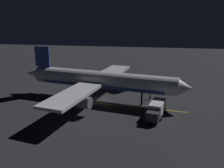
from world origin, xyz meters
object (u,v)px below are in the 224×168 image
traffic_cone_near_right (119,109)px  traffic_cone_under_wing (128,89)px  baggage_truck (156,110)px  airliner (99,81)px  traffic_cone_near_left (157,90)px  ground_crew_worker (150,95)px  catering_truck (127,84)px

traffic_cone_near_right → traffic_cone_under_wing: bearing=178.7°
baggage_truck → traffic_cone_under_wing: (-14.66, -6.38, -1.06)m
airliner → traffic_cone_near_left: bearing=126.3°
ground_crew_worker → airliner: bearing=-77.6°
traffic_cone_near_left → traffic_cone_under_wing: 6.61m
traffic_cone_near_left → traffic_cone_near_right: bearing=-26.9°
traffic_cone_near_right → traffic_cone_near_left: bearing=153.1°
airliner → traffic_cone_near_right: size_ratio=65.07×
ground_crew_worker → traffic_cone_near_left: ground_crew_worker is taller
ground_crew_worker → traffic_cone_under_wing: ground_crew_worker is taller
catering_truck → traffic_cone_under_wing: catering_truck is taller
baggage_truck → traffic_cone_near_left: baggage_truck is taller
baggage_truck → ground_crew_worker: 9.22m
catering_truck → traffic_cone_near_right: catering_truck is taller
airliner → ground_crew_worker: 10.83m
traffic_cone_near_right → traffic_cone_under_wing: 12.77m
traffic_cone_under_wing → airliner: bearing=-33.0°
baggage_truck → ground_crew_worker: size_ratio=3.90×
airliner → traffic_cone_under_wing: (-7.77, 5.04, -3.80)m
traffic_cone_near_right → catering_truck: bearing=-179.0°
traffic_cone_under_wing → traffic_cone_near_right: bearing=-1.3°
airliner → catering_truck: size_ratio=5.47×
airliner → traffic_cone_near_right: bearing=43.6°
baggage_truck → traffic_cone_near_left: size_ratio=12.35×
traffic_cone_near_right → traffic_cone_under_wing: (-12.76, 0.28, 0.00)m
baggage_truck → catering_truck: bearing=-156.0°
airliner → traffic_cone_near_left: size_ratio=65.07×
catering_truck → ground_crew_worker: (6.33, 5.59, -0.31)m
airliner → traffic_cone_near_left: airliner is taller
ground_crew_worker → traffic_cone_near_left: 6.50m
traffic_cone_near_left → catering_truck: bearing=-90.3°
ground_crew_worker → catering_truck: bearing=-138.6°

